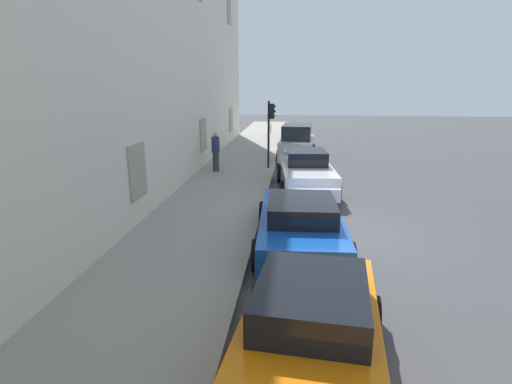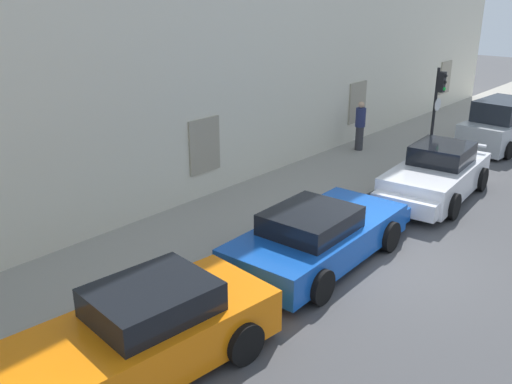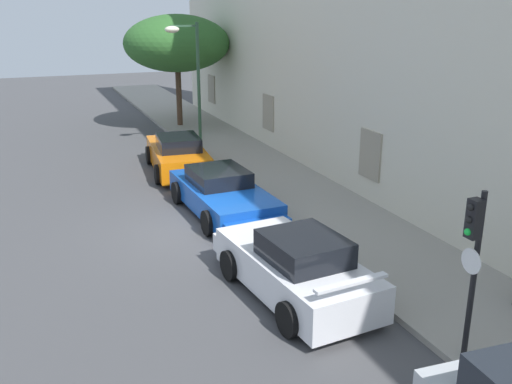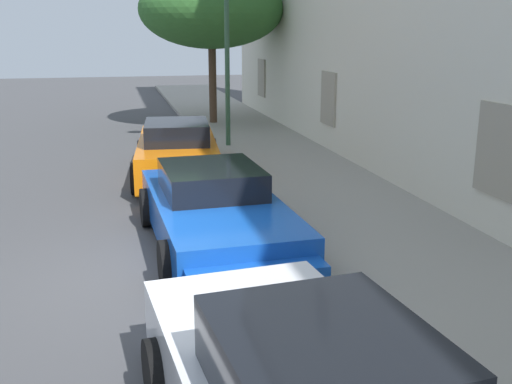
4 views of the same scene
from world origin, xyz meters
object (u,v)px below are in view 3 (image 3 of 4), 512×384
object	(u,v)px
sportscar_red_lead	(177,154)
traffic_light	(474,247)
sportscar_yellow_flank	(225,196)
sportscar_white_middle	(292,265)
street_lamp	(188,61)
tree_near_kerb	(177,43)

from	to	relation	value
sportscar_red_lead	traffic_light	xyz separation A→B (m)	(13.84, 1.41, 1.56)
sportscar_yellow_flank	sportscar_white_middle	world-z (taller)	sportscar_white_middle
sportscar_red_lead	street_lamp	size ratio (longest dim) A/B	0.98
traffic_light	sportscar_red_lead	bearing A→B (deg)	-174.17
sportscar_yellow_flank	tree_near_kerb	xyz separation A→B (m)	(-13.07, 2.11, 3.60)
tree_near_kerb	traffic_light	world-z (taller)	tree_near_kerb
sportscar_red_lead	sportscar_white_middle	xyz separation A→B (m)	(10.39, -0.18, 0.01)
sportscar_yellow_flank	sportscar_red_lead	bearing A→B (deg)	-179.22
sportscar_red_lead	sportscar_yellow_flank	distance (m)	5.29
sportscar_yellow_flank	sportscar_white_middle	xyz separation A→B (m)	(5.11, -0.25, 0.05)
sportscar_red_lead	sportscar_white_middle	world-z (taller)	sportscar_white_middle
sportscar_white_middle	street_lamp	size ratio (longest dim) A/B	0.92
tree_near_kerb	sportscar_yellow_flank	bearing A→B (deg)	-9.19
sportscar_yellow_flank	traffic_light	xyz separation A→B (m)	(8.55, 1.34, 1.60)
sportscar_red_lead	sportscar_white_middle	bearing A→B (deg)	-1.01
sportscar_red_lead	sportscar_yellow_flank	size ratio (longest dim) A/B	1.00
sportscar_yellow_flank	street_lamp	xyz separation A→B (m)	(-8.37, 1.33, 3.16)
street_lamp	sportscar_red_lead	bearing A→B (deg)	-24.43
sportscar_white_middle	sportscar_red_lead	bearing A→B (deg)	178.99
sportscar_red_lead	sportscar_white_middle	distance (m)	10.39
sportscar_yellow_flank	traffic_light	world-z (taller)	traffic_light
street_lamp	traffic_light	bearing A→B (deg)	0.04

